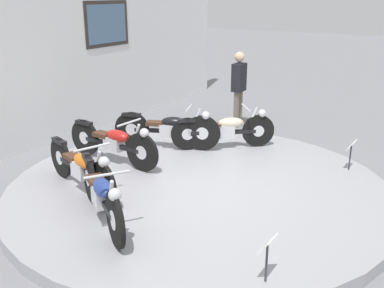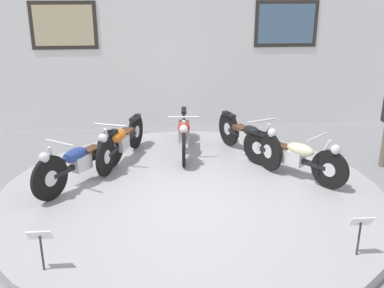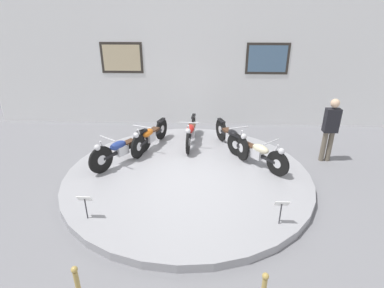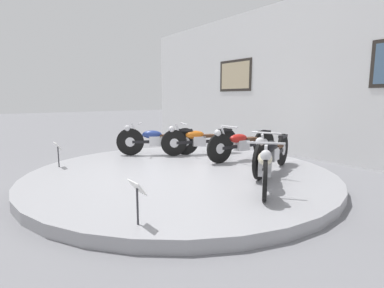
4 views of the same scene
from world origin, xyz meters
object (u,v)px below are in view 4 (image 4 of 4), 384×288
at_px(motorcycle_red, 242,143).
at_px(motorcycle_black, 272,152).
at_px(motorcycle_blue, 156,139).
at_px(info_placard_front_left, 58,149).
at_px(motorcycle_cream, 265,164).
at_px(info_placard_front_centre, 137,193).
at_px(motorcycle_orange, 199,139).

bearing_deg(motorcycle_red, motorcycle_black, -17.53).
relative_size(motorcycle_blue, info_placard_front_left, 3.33).
relative_size(motorcycle_cream, info_placard_front_left, 3.01).
xyz_separation_m(motorcycle_cream, info_placard_front_centre, (0.08, -2.26, -0.01)).
relative_size(motorcycle_red, info_placard_front_centre, 3.91).
relative_size(motorcycle_orange, info_placard_front_left, 3.71).
height_order(motorcycle_blue, motorcycle_cream, motorcycle_blue).
height_order(info_placard_front_left, info_placard_front_centre, same).
xyz_separation_m(motorcycle_red, motorcycle_black, (1.13, -0.36, 0.01)).
height_order(motorcycle_orange, motorcycle_cream, motorcycle_orange).
height_order(motorcycle_orange, info_placard_front_centre, motorcycle_orange).
bearing_deg(info_placard_front_left, motorcycle_orange, 78.41).
distance_m(motorcycle_black, motorcycle_cream, 1.06).
relative_size(motorcycle_blue, motorcycle_black, 0.89).
xyz_separation_m(info_placard_front_left, info_placard_front_centre, (3.55, 0.00, 0.00)).
relative_size(motorcycle_cream, info_placard_front_centre, 3.01).
distance_m(motorcycle_orange, motorcycle_black, 2.26).
bearing_deg(motorcycle_orange, info_placard_front_left, -101.59).
bearing_deg(motorcycle_red, info_placard_front_centre, -63.15).
distance_m(motorcycle_blue, motorcycle_orange, 1.05).
distance_m(motorcycle_cream, info_placard_front_left, 4.14).
bearing_deg(motorcycle_blue, motorcycle_red, 36.62).
bearing_deg(motorcycle_blue, motorcycle_black, 17.63).
relative_size(motorcycle_orange, motorcycle_black, 1.00).
xyz_separation_m(motorcycle_black, info_placard_front_left, (-2.90, -3.15, -0.03)).
relative_size(motorcycle_black, motorcycle_cream, 1.23).
distance_m(motorcycle_red, info_placard_front_centre, 3.93).
relative_size(motorcycle_red, motorcycle_cream, 1.30).
distance_m(motorcycle_red, motorcycle_cream, 2.11).
distance_m(motorcycle_black, info_placard_front_centre, 3.22).
xyz_separation_m(motorcycle_orange, motorcycle_black, (2.26, 0.00, 0.01)).
xyz_separation_m(motorcycle_red, motorcycle_cream, (1.70, -1.25, -0.02)).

